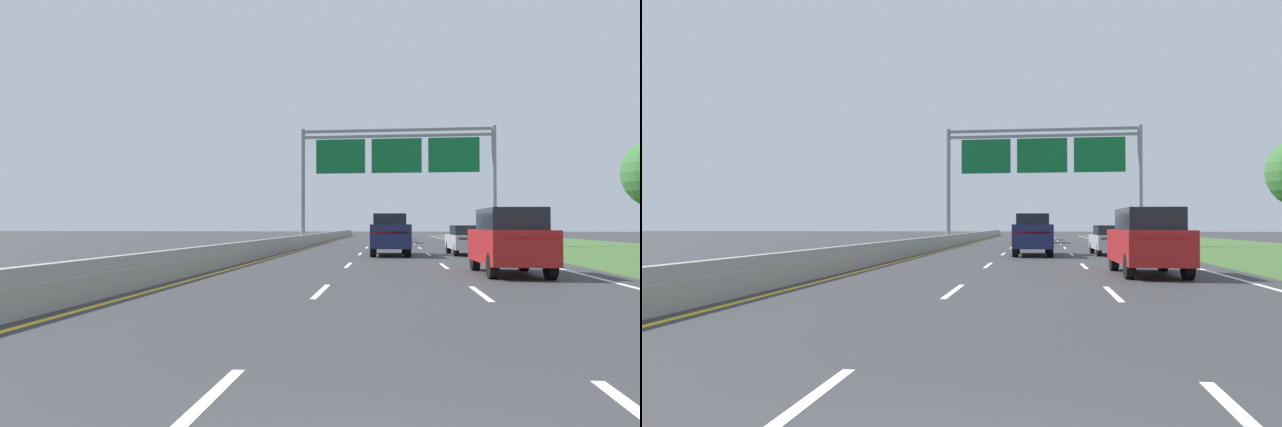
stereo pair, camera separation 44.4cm
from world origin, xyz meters
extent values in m
plane|color=#333335|center=(0.00, 35.00, 0.00)|extent=(220.00, 220.00, 0.00)
cube|color=white|center=(-1.85, 1.50, 0.00)|extent=(0.14, 3.00, 0.01)
cube|color=white|center=(-1.85, 10.50, 0.00)|extent=(0.14, 3.00, 0.01)
cube|color=white|center=(-1.85, 19.50, 0.00)|extent=(0.14, 3.00, 0.01)
cube|color=white|center=(-1.85, 28.50, 0.00)|extent=(0.14, 3.00, 0.01)
cube|color=white|center=(-1.85, 37.50, 0.00)|extent=(0.14, 3.00, 0.01)
cube|color=white|center=(-1.85, 46.50, 0.00)|extent=(0.14, 3.00, 0.01)
cube|color=white|center=(-1.85, 55.50, 0.00)|extent=(0.14, 3.00, 0.01)
cube|color=white|center=(-1.85, 64.50, 0.00)|extent=(0.14, 3.00, 0.01)
cube|color=white|center=(-1.85, 73.50, 0.00)|extent=(0.14, 3.00, 0.01)
cube|color=white|center=(-1.85, 82.50, 0.00)|extent=(0.14, 3.00, 0.01)
cube|color=white|center=(1.85, 10.50, 0.00)|extent=(0.14, 3.00, 0.01)
cube|color=white|center=(1.85, 19.50, 0.00)|extent=(0.14, 3.00, 0.01)
cube|color=white|center=(1.85, 28.50, 0.00)|extent=(0.14, 3.00, 0.01)
cube|color=white|center=(1.85, 37.50, 0.00)|extent=(0.14, 3.00, 0.01)
cube|color=white|center=(1.85, 46.50, 0.00)|extent=(0.14, 3.00, 0.01)
cube|color=white|center=(1.85, 55.50, 0.00)|extent=(0.14, 3.00, 0.01)
cube|color=white|center=(1.85, 64.50, 0.00)|extent=(0.14, 3.00, 0.01)
cube|color=white|center=(1.85, 73.50, 0.00)|extent=(0.14, 3.00, 0.01)
cube|color=white|center=(1.85, 82.50, 0.00)|extent=(0.14, 3.00, 0.01)
cube|color=white|center=(5.90, 35.00, 0.00)|extent=(0.16, 106.00, 0.01)
cube|color=gold|center=(-5.90, 35.00, 0.00)|extent=(0.16, 106.00, 0.01)
cube|color=#3D602D|center=(13.95, 35.00, 0.01)|extent=(14.00, 110.00, 0.02)
cube|color=#99968E|center=(-6.60, 35.00, 0.28)|extent=(0.60, 110.00, 0.55)
cube|color=#99968E|center=(-6.60, 35.00, 0.70)|extent=(0.25, 110.00, 0.30)
cylinder|color=gray|center=(-7.05, 41.68, 4.59)|extent=(0.36, 0.36, 9.19)
cylinder|color=gray|center=(7.65, 41.68, 4.59)|extent=(0.36, 0.36, 9.19)
cube|color=gray|center=(0.30, 41.68, 8.96)|extent=(14.70, 0.24, 0.20)
cube|color=gray|center=(0.30, 41.68, 8.51)|extent=(14.70, 0.24, 0.20)
cube|color=#0C602D|center=(-4.03, 41.50, 6.96)|extent=(3.83, 0.12, 2.66)
cube|color=#0C602D|center=(0.30, 41.50, 6.96)|extent=(3.83, 0.12, 2.66)
cube|color=#0C602D|center=(4.63, 41.50, 6.96)|extent=(3.83, 0.12, 2.66)
cube|color=#161E47|center=(-0.23, 27.33, 0.92)|extent=(2.09, 5.43, 1.00)
cube|color=black|center=(-0.24, 28.18, 1.81)|extent=(1.75, 1.93, 0.78)
cube|color=#B21414|center=(-0.18, 24.67, 1.22)|extent=(1.68, 0.11, 0.12)
cube|color=#161E47|center=(-0.20, 25.60, 1.52)|extent=(2.03, 1.98, 0.20)
cylinder|color=black|center=(-1.11, 29.15, 0.42)|extent=(0.31, 0.84, 0.84)
cylinder|color=black|center=(0.59, 29.18, 0.42)|extent=(0.31, 0.84, 0.84)
cylinder|color=black|center=(-1.05, 25.48, 0.42)|extent=(0.31, 0.84, 0.84)
cylinder|color=black|center=(0.65, 25.51, 0.42)|extent=(0.31, 0.84, 0.84)
cube|color=#A38438|center=(-0.22, 60.01, 0.91)|extent=(2.00, 4.74, 1.05)
cube|color=black|center=(-0.22, 59.86, 1.77)|extent=(1.70, 3.03, 0.68)
cube|color=#B21414|center=(-0.17, 57.70, 1.22)|extent=(1.60, 0.11, 0.12)
cylinder|color=black|center=(-1.07, 61.59, 0.38)|extent=(0.28, 0.77, 0.76)
cylinder|color=black|center=(0.57, 61.63, 0.38)|extent=(0.28, 0.77, 0.76)
cylinder|color=black|center=(-1.01, 58.40, 0.38)|extent=(0.28, 0.77, 0.76)
cylinder|color=black|center=(0.63, 58.43, 0.38)|extent=(0.28, 0.77, 0.76)
cube|color=slate|center=(-0.14, 49.34, 0.91)|extent=(1.95, 4.72, 1.05)
cube|color=black|center=(-0.14, 49.19, 1.77)|extent=(1.66, 3.02, 0.68)
cube|color=#B21414|center=(-0.16, 47.03, 1.22)|extent=(1.60, 0.10, 0.12)
cylinder|color=black|center=(-0.94, 50.94, 0.38)|extent=(0.27, 0.76, 0.76)
cylinder|color=black|center=(0.70, 50.93, 0.38)|extent=(0.27, 0.76, 0.76)
cylinder|color=black|center=(-0.98, 47.75, 0.38)|extent=(0.27, 0.76, 0.76)
cylinder|color=black|center=(0.66, 47.73, 0.38)|extent=(0.27, 0.76, 0.76)
cube|color=maroon|center=(3.56, 15.83, 0.91)|extent=(1.97, 4.73, 1.05)
cube|color=black|center=(3.56, 15.68, 1.77)|extent=(1.68, 3.02, 0.68)
cube|color=#B21414|center=(3.59, 13.52, 1.22)|extent=(1.60, 0.10, 0.12)
cylinder|color=black|center=(2.72, 17.42, 0.38)|extent=(0.27, 0.76, 0.76)
cylinder|color=black|center=(4.36, 17.44, 0.38)|extent=(0.27, 0.76, 0.76)
cylinder|color=black|center=(2.76, 14.22, 0.38)|extent=(0.27, 0.76, 0.76)
cylinder|color=black|center=(4.40, 14.25, 0.38)|extent=(0.27, 0.76, 0.76)
cube|color=#B2B5BA|center=(3.88, 28.26, 0.69)|extent=(1.93, 4.45, 0.72)
cube|color=black|center=(3.88, 28.21, 1.31)|extent=(1.62, 2.34, 0.52)
cube|color=#B21414|center=(3.93, 26.11, 0.91)|extent=(1.53, 0.12, 0.12)
cylinder|color=black|center=(3.04, 29.74, 0.33)|extent=(0.24, 0.67, 0.66)
cylinder|color=black|center=(4.64, 29.78, 0.33)|extent=(0.24, 0.67, 0.66)
cylinder|color=black|center=(3.12, 26.75, 0.33)|extent=(0.24, 0.67, 0.66)
cylinder|color=black|center=(4.72, 26.79, 0.33)|extent=(0.24, 0.67, 0.66)
camera|label=1|loc=(-0.22, -3.09, 1.57)|focal=32.25mm
camera|label=2|loc=(0.22, -3.04, 1.57)|focal=32.25mm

